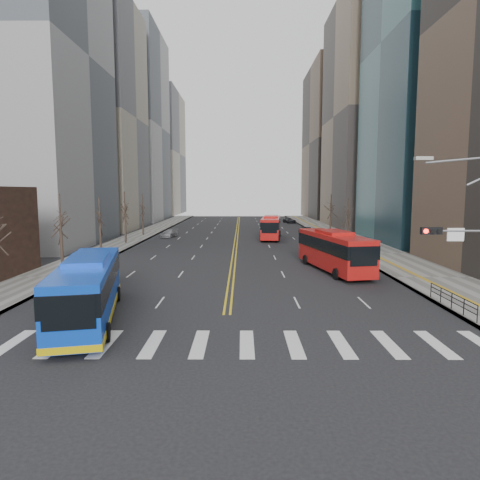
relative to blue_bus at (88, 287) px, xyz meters
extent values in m
plane|color=black|center=(8.13, -4.00, -1.98)|extent=(220.00, 220.00, 0.00)
cube|color=slate|center=(25.63, 41.00, -1.91)|extent=(7.00, 130.00, 0.15)
cube|color=slate|center=(-8.37, 41.00, -1.91)|extent=(5.00, 130.00, 0.15)
cube|color=silver|center=(-2.51, -4.00, -1.98)|extent=(0.70, 4.00, 0.01)
cube|color=silver|center=(-0.14, -4.00, -1.98)|extent=(0.70, 4.00, 0.01)
cube|color=silver|center=(2.22, -4.00, -1.98)|extent=(0.70, 4.00, 0.01)
cube|color=silver|center=(4.58, -4.00, -1.98)|extent=(0.70, 4.00, 0.01)
cube|color=silver|center=(6.95, -4.00, -1.98)|extent=(0.70, 4.00, 0.01)
cube|color=silver|center=(9.31, -4.00, -1.98)|extent=(0.70, 4.00, 0.01)
cube|color=silver|center=(11.68, -4.00, -1.98)|extent=(0.70, 4.00, 0.01)
cube|color=silver|center=(14.04, -4.00, -1.98)|extent=(0.70, 4.00, 0.01)
cube|color=silver|center=(16.40, -4.00, -1.98)|extent=(0.70, 4.00, 0.01)
cube|color=silver|center=(18.77, -4.00, -1.98)|extent=(0.70, 4.00, 0.01)
cube|color=gold|center=(7.93, 51.00, -1.98)|extent=(0.15, 100.00, 0.01)
cube|color=gold|center=(8.33, 51.00, -1.98)|extent=(0.15, 100.00, 0.01)
cube|color=gray|center=(-22.87, 36.00, 24.02)|extent=(22.00, 24.00, 52.00)
cube|color=gray|center=(-22.87, 62.00, 20.02)|extent=(22.00, 22.00, 44.00)
cube|color=gray|center=(-21.87, 89.00, 22.02)|extent=(20.00, 26.00, 48.00)
cube|color=#2D5E65|center=(39.13, 40.00, 27.02)|extent=(20.00, 22.00, 58.00)
cube|color=#88745E|center=(38.13, 67.00, 21.02)|extent=(20.00, 26.00, 46.00)
cube|color=gray|center=(-20.87, 121.00, 18.02)|extent=(18.00, 30.00, 40.00)
cube|color=brown|center=(37.13, 99.00, 19.02)|extent=(18.00, 30.00, 42.00)
cylinder|color=gray|center=(21.08, -2.00, 3.52)|extent=(4.50, 0.12, 0.12)
cube|color=black|center=(19.13, -2.00, 3.52)|extent=(1.10, 0.28, 0.38)
cylinder|color=#FF190C|center=(18.78, -2.16, 3.52)|extent=(0.24, 0.08, 0.24)
cylinder|color=black|center=(19.13, -2.16, 3.52)|extent=(0.24, 0.08, 0.24)
cylinder|color=black|center=(19.48, -2.16, 3.52)|extent=(0.24, 0.08, 0.24)
cube|color=white|center=(20.43, -2.00, 3.32)|extent=(0.90, 0.06, 0.70)
cube|color=#999993|center=(18.53, -2.00, 7.32)|extent=(0.90, 0.35, 0.18)
cube|color=black|center=(22.43, 2.00, -0.83)|extent=(0.04, 6.00, 0.04)
cylinder|color=black|center=(22.43, -1.00, -1.33)|extent=(0.06, 0.06, 1.00)
cylinder|color=black|center=(22.43, 0.50, -1.33)|extent=(0.06, 0.06, 1.00)
cylinder|color=black|center=(22.43, 2.00, -1.33)|extent=(0.06, 0.06, 1.00)
cylinder|color=black|center=(22.43, 3.50, -1.33)|extent=(0.06, 0.06, 1.00)
cylinder|color=black|center=(22.43, 5.00, -1.33)|extent=(0.06, 0.06, 1.00)
cylinder|color=black|center=(-7.87, 15.00, -0.03)|extent=(0.28, 0.28, 3.90)
cylinder|color=black|center=(-7.87, 26.00, -0.18)|extent=(0.28, 0.28, 3.60)
cylinder|color=black|center=(-7.87, 37.00, 0.02)|extent=(0.28, 0.28, 4.00)
cylinder|color=black|center=(-7.87, 48.00, -0.08)|extent=(0.28, 0.28, 3.80)
cylinder|color=black|center=(24.13, 36.00, -0.23)|extent=(0.28, 0.28, 3.50)
cylinder|color=black|center=(24.13, 48.00, -0.11)|extent=(0.28, 0.28, 3.75)
cube|color=blue|center=(0.00, 0.00, -0.07)|extent=(5.48, 13.32, 3.13)
cube|color=black|center=(0.00, 0.00, 0.52)|extent=(5.54, 13.35, 1.11)
cube|color=blue|center=(0.00, 0.00, 1.60)|extent=(3.11, 4.93, 0.40)
cube|color=gold|center=(0.00, 0.00, -1.43)|extent=(5.54, 13.35, 0.35)
cylinder|color=black|center=(-0.42, -4.37, -1.48)|extent=(0.51, 1.04, 1.00)
cylinder|color=black|center=(2.23, -3.78, -1.48)|extent=(0.51, 1.04, 1.00)
cylinder|color=black|center=(-2.23, 3.78, -1.48)|extent=(0.51, 1.04, 1.00)
cylinder|color=black|center=(0.42, 4.37, -1.48)|extent=(0.51, 1.04, 1.00)
cube|color=red|center=(17.80, 15.75, -0.01)|extent=(5.09, 12.62, 3.23)
cube|color=black|center=(17.80, 15.75, 0.59)|extent=(5.15, 12.65, 1.15)
cube|color=red|center=(17.80, 15.75, 1.70)|extent=(3.02, 4.66, 0.40)
cylinder|color=black|center=(17.18, 11.61, -1.48)|extent=(0.48, 1.04, 1.00)
cylinder|color=black|center=(19.93, 12.15, -1.48)|extent=(0.48, 1.04, 1.00)
cylinder|color=black|center=(15.68, 19.35, -1.48)|extent=(0.48, 1.04, 1.00)
cylinder|color=black|center=(18.43, 19.89, -1.48)|extent=(0.48, 1.04, 1.00)
cube|color=red|center=(13.70, 43.63, -0.10)|extent=(3.91, 11.97, 3.07)
cube|color=black|center=(13.70, 43.63, 0.49)|extent=(3.97, 12.00, 1.09)
cube|color=red|center=(13.70, 43.63, 1.54)|extent=(2.56, 4.32, 0.40)
cylinder|color=black|center=(11.97, 40.04, -1.48)|extent=(0.41, 1.03, 1.00)
cylinder|color=black|center=(14.63, 39.75, -1.48)|extent=(0.41, 1.03, 1.00)
cylinder|color=black|center=(12.78, 47.52, -1.48)|extent=(0.41, 1.03, 1.00)
cylinder|color=black|center=(15.43, 47.23, -1.48)|extent=(0.41, 1.03, 1.00)
imported|color=silver|center=(-4.37, 12.15, -1.27)|extent=(2.41, 4.54, 1.42)
imported|color=black|center=(20.63, 50.38, -1.27)|extent=(3.15, 4.47, 1.41)
imported|color=gray|center=(-3.05, 45.85, -1.34)|extent=(2.77, 4.70, 1.28)
imported|color=black|center=(20.45, 77.76, -1.35)|extent=(2.97, 4.87, 1.26)
camera|label=1|loc=(9.07, -24.65, 5.62)|focal=32.00mm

